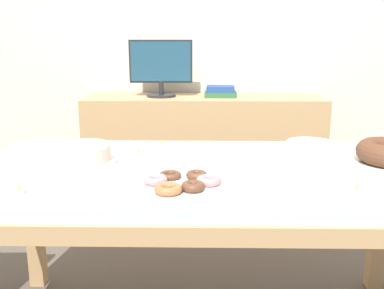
% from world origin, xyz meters
% --- Properties ---
extents(wall_back, '(8.00, 0.10, 2.60)m').
position_xyz_m(wall_back, '(0.00, 1.65, 1.30)').
color(wall_back, silver).
rests_on(wall_back, ground).
extents(dining_table, '(1.83, 0.92, 0.75)m').
position_xyz_m(dining_table, '(0.00, 0.00, 0.66)').
color(dining_table, silver).
rests_on(dining_table, ground).
extents(sideboard, '(1.61, 0.44, 0.84)m').
position_xyz_m(sideboard, '(0.00, 1.35, 0.42)').
color(sideboard, tan).
rests_on(sideboard, ground).
extents(computer_monitor, '(0.42, 0.20, 0.38)m').
position_xyz_m(computer_monitor, '(-0.29, 1.35, 1.03)').
color(computer_monitor, '#262628').
rests_on(computer_monitor, sideboard).
extents(book_stack, '(0.22, 0.17, 0.07)m').
position_xyz_m(book_stack, '(0.11, 1.35, 0.88)').
color(book_stack, '#2D6638').
rests_on(book_stack, sideboard).
extents(cake_chocolate_round, '(0.27, 0.27, 0.08)m').
position_xyz_m(cake_chocolate_round, '(-0.49, 0.05, 0.78)').
color(cake_chocolate_round, white).
rests_on(cake_chocolate_round, dining_table).
extents(pastry_platter, '(0.36, 0.36, 0.04)m').
position_xyz_m(pastry_platter, '(-0.09, -0.24, 0.76)').
color(pastry_platter, white).
rests_on(pastry_platter, dining_table).
extents(plate_stack, '(0.21, 0.21, 0.04)m').
position_xyz_m(plate_stack, '(0.46, 0.26, 0.77)').
color(plate_stack, white).
rests_on(plate_stack, dining_table).
extents(tealight_left_edge, '(0.04, 0.04, 0.04)m').
position_xyz_m(tealight_left_edge, '(0.47, -0.27, 0.76)').
color(tealight_left_edge, silver).
rests_on(tealight_left_edge, dining_table).
extents(tealight_right_edge, '(0.04, 0.04, 0.04)m').
position_xyz_m(tealight_right_edge, '(-0.29, 0.17, 0.76)').
color(tealight_right_edge, silver).
rests_on(tealight_right_edge, dining_table).
extents(tealight_near_front, '(0.04, 0.04, 0.04)m').
position_xyz_m(tealight_near_front, '(-0.20, 0.32, 0.76)').
color(tealight_near_front, silver).
rests_on(tealight_near_front, dining_table).
extents(tealight_near_cakes, '(0.04, 0.04, 0.04)m').
position_xyz_m(tealight_near_cakes, '(-0.60, -0.29, 0.76)').
color(tealight_near_cakes, silver).
rests_on(tealight_near_cakes, dining_table).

